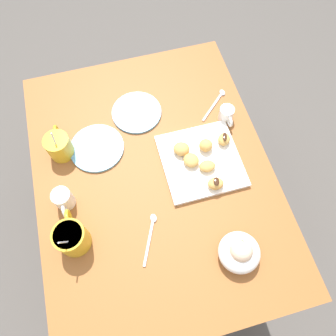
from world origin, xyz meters
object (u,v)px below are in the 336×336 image
(ice_cream_bowl, at_px, (240,252))
(cream_pitcher_white, at_px, (63,199))
(pastry_plate_square, at_px, (201,162))
(saucer_sky_right, at_px, (135,113))
(saucer_sky_left, at_px, (97,148))
(chocolate_sauce_pitcher, at_px, (226,113))
(beignet_0, at_px, (224,139))
(beignet_2, at_px, (206,145))
(coffee_mug_mustard_right, at_px, (59,145))
(coffee_mug_mustard_left, at_px, (72,237))
(dining_table, at_px, (155,187))
(beignet_3, at_px, (191,160))
(beignet_5, at_px, (207,166))
(beignet_1, at_px, (216,184))
(beignet_4, at_px, (181,149))

(ice_cream_bowl, bearing_deg, cream_pitcher_white, 57.89)
(pastry_plate_square, bearing_deg, saucer_sky_right, 33.72)
(pastry_plate_square, relative_size, saucer_sky_left, 1.39)
(chocolate_sauce_pitcher, bearing_deg, beignet_0, 155.81)
(beignet_2, bearing_deg, coffee_mug_mustard_right, 75.50)
(saucer_sky_left, bearing_deg, coffee_mug_mustard_left, 158.82)
(coffee_mug_mustard_left, relative_size, coffee_mug_mustard_right, 1.15)
(cream_pitcher_white, relative_size, saucer_sky_right, 0.58)
(dining_table, distance_m, saucer_sky_left, 0.26)
(dining_table, height_order, saucer_sky_left, saucer_sky_left)
(chocolate_sauce_pitcher, height_order, beignet_2, chocolate_sauce_pitcher)
(saucer_sky_right, bearing_deg, beignet_3, -151.64)
(saucer_sky_right, distance_m, beignet_5, 0.34)
(beignet_1, xyz_separation_m, beignet_4, (0.15, 0.07, 0.00))
(beignet_0, relative_size, beignet_4, 0.88)
(beignet_1, height_order, beignet_5, beignet_1)
(saucer_sky_left, height_order, beignet_1, beignet_1)
(saucer_sky_left, relative_size, beignet_0, 3.86)
(ice_cream_bowl, bearing_deg, saucer_sky_left, 36.31)
(coffee_mug_mustard_left, bearing_deg, beignet_4, -62.38)
(beignet_0, height_order, beignet_4, beignet_4)
(beignet_4, bearing_deg, ice_cream_bowl, -169.78)
(pastry_plate_square, distance_m, beignet_1, 0.10)
(beignet_4, bearing_deg, beignet_3, -156.48)
(saucer_sky_left, bearing_deg, chocolate_sauce_pitcher, -89.80)
(coffee_mug_mustard_left, distance_m, ice_cream_bowl, 0.49)
(dining_table, height_order, beignet_0, beignet_0)
(ice_cream_bowl, bearing_deg, saucer_sky_right, 17.53)
(coffee_mug_mustard_left, height_order, ice_cream_bowl, coffee_mug_mustard_left)
(dining_table, distance_m, ice_cream_bowl, 0.41)
(chocolate_sauce_pitcher, relative_size, beignet_2, 2.02)
(coffee_mug_mustard_left, distance_m, coffee_mug_mustard_right, 0.32)
(cream_pitcher_white, bearing_deg, beignet_5, -90.78)
(dining_table, height_order, beignet_3, beignet_3)
(chocolate_sauce_pitcher, distance_m, beignet_3, 0.23)
(cream_pitcher_white, distance_m, beignet_3, 0.43)
(beignet_4, bearing_deg, beignet_0, -90.55)
(ice_cream_bowl, height_order, chocolate_sauce_pitcher, ice_cream_bowl)
(saucer_sky_left, height_order, beignet_5, beignet_5)
(beignet_4, bearing_deg, saucer_sky_right, 29.39)
(chocolate_sauce_pitcher, relative_size, beignet_5, 1.71)
(cream_pitcher_white, bearing_deg, ice_cream_bowl, -122.11)
(pastry_plate_square, relative_size, beignet_3, 4.90)
(beignet_4, bearing_deg, dining_table, 113.62)
(ice_cream_bowl, xyz_separation_m, beignet_2, (0.36, -0.02, -0.00))
(beignet_0, distance_m, beignet_2, 0.07)
(pastry_plate_square, relative_size, beignet_5, 4.84)
(dining_table, xyz_separation_m, beignet_0, (0.05, -0.26, 0.16))
(cream_pitcher_white, height_order, beignet_0, cream_pitcher_white)
(coffee_mug_mustard_right, height_order, chocolate_sauce_pitcher, coffee_mug_mustard_right)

